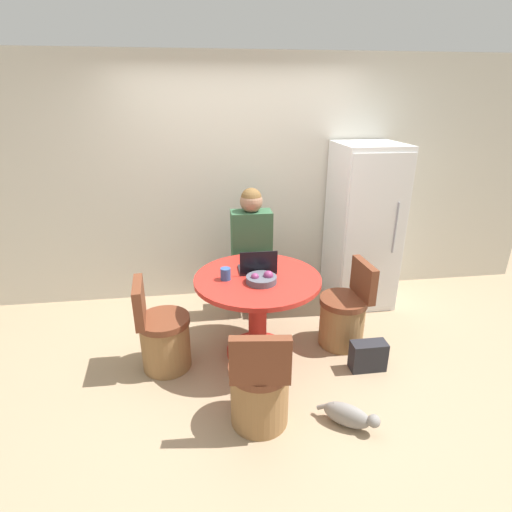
{
  "coord_description": "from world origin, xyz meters",
  "views": [
    {
      "loc": [
        -0.4,
        -2.84,
        2.19
      ],
      "look_at": [
        0.03,
        0.27,
        0.92
      ],
      "focal_mm": 28.0,
      "sensor_mm": 36.0,
      "label": 1
    }
  ],
  "objects_px": {
    "dining_table": "(258,302)",
    "person_seated": "(251,246)",
    "chair_left_side": "(163,338)",
    "chair_near_camera": "(260,390)",
    "handbag": "(368,356)",
    "refrigerator": "(363,226)",
    "chair_right_side": "(344,317)",
    "cat": "(349,415)",
    "laptop": "(258,267)",
    "fruit_bowl": "(262,279)"
  },
  "relations": [
    {
      "from": "chair_near_camera",
      "to": "cat",
      "type": "xyz_separation_m",
      "value": [
        0.62,
        -0.12,
        -0.19
      ]
    },
    {
      "from": "chair_left_side",
      "to": "chair_near_camera",
      "type": "distance_m",
      "value": 1.03
    },
    {
      "from": "dining_table",
      "to": "cat",
      "type": "height_order",
      "value": "dining_table"
    },
    {
      "from": "chair_right_side",
      "to": "fruit_bowl",
      "type": "bearing_deg",
      "value": -82.05
    },
    {
      "from": "chair_near_camera",
      "to": "laptop",
      "type": "relative_size",
      "value": 2.55
    },
    {
      "from": "chair_right_side",
      "to": "laptop",
      "type": "relative_size",
      "value": 2.55
    },
    {
      "from": "person_seated",
      "to": "laptop",
      "type": "distance_m",
      "value": 0.66
    },
    {
      "from": "chair_left_side",
      "to": "handbag",
      "type": "bearing_deg",
      "value": -104.18
    },
    {
      "from": "person_seated",
      "to": "chair_near_camera",
      "type": "bearing_deg",
      "value": 84.93
    },
    {
      "from": "handbag",
      "to": "cat",
      "type": "bearing_deg",
      "value": -122.96
    },
    {
      "from": "dining_table",
      "to": "chair_right_side",
      "type": "height_order",
      "value": "chair_right_side"
    },
    {
      "from": "laptop",
      "to": "fruit_bowl",
      "type": "bearing_deg",
      "value": 91.46
    },
    {
      "from": "dining_table",
      "to": "person_seated",
      "type": "xyz_separation_m",
      "value": [
        0.04,
        0.76,
        0.24
      ]
    },
    {
      "from": "chair_left_side",
      "to": "fruit_bowl",
      "type": "relative_size",
      "value": 3.24
    },
    {
      "from": "refrigerator",
      "to": "chair_right_side",
      "type": "distance_m",
      "value": 1.12
    },
    {
      "from": "chair_near_camera",
      "to": "handbag",
      "type": "height_order",
      "value": "chair_near_camera"
    },
    {
      "from": "cat",
      "to": "dining_table",
      "type": "bearing_deg",
      "value": 154.55
    },
    {
      "from": "chair_left_side",
      "to": "cat",
      "type": "bearing_deg",
      "value": -128.0
    },
    {
      "from": "dining_table",
      "to": "handbag",
      "type": "distance_m",
      "value": 1.04
    },
    {
      "from": "chair_right_side",
      "to": "chair_left_side",
      "type": "height_order",
      "value": "same"
    },
    {
      "from": "fruit_bowl",
      "to": "cat",
      "type": "xyz_separation_m",
      "value": [
        0.5,
        -0.83,
        -0.71
      ]
    },
    {
      "from": "dining_table",
      "to": "handbag",
      "type": "xyz_separation_m",
      "value": [
        0.9,
        -0.35,
        -0.4
      ]
    },
    {
      "from": "fruit_bowl",
      "to": "cat",
      "type": "relative_size",
      "value": 0.65
    },
    {
      "from": "chair_left_side",
      "to": "chair_near_camera",
      "type": "xyz_separation_m",
      "value": [
        0.72,
        -0.74,
        0.0
      ]
    },
    {
      "from": "chair_right_side",
      "to": "cat",
      "type": "bearing_deg",
      "value": -20.81
    },
    {
      "from": "person_seated",
      "to": "handbag",
      "type": "bearing_deg",
      "value": 127.89
    },
    {
      "from": "person_seated",
      "to": "fruit_bowl",
      "type": "height_order",
      "value": "person_seated"
    },
    {
      "from": "refrigerator",
      "to": "handbag",
      "type": "distance_m",
      "value": 1.5
    },
    {
      "from": "refrigerator",
      "to": "cat",
      "type": "height_order",
      "value": "refrigerator"
    },
    {
      "from": "person_seated",
      "to": "laptop",
      "type": "height_order",
      "value": "person_seated"
    },
    {
      "from": "person_seated",
      "to": "handbag",
      "type": "distance_m",
      "value": 1.54
    },
    {
      "from": "person_seated",
      "to": "laptop",
      "type": "relative_size",
      "value": 4.29
    },
    {
      "from": "dining_table",
      "to": "person_seated",
      "type": "height_order",
      "value": "person_seated"
    },
    {
      "from": "refrigerator",
      "to": "fruit_bowl",
      "type": "bearing_deg",
      "value": -141.11
    },
    {
      "from": "handbag",
      "to": "fruit_bowl",
      "type": "bearing_deg",
      "value": 164.97
    },
    {
      "from": "chair_near_camera",
      "to": "refrigerator",
      "type": "bearing_deg",
      "value": -121.66
    },
    {
      "from": "chair_left_side",
      "to": "laptop",
      "type": "xyz_separation_m",
      "value": [
        0.83,
        0.17,
        0.53
      ]
    },
    {
      "from": "chair_left_side",
      "to": "handbag",
      "type": "height_order",
      "value": "chair_left_side"
    },
    {
      "from": "dining_table",
      "to": "chair_near_camera",
      "type": "height_order",
      "value": "chair_near_camera"
    },
    {
      "from": "laptop",
      "to": "handbag",
      "type": "relative_size",
      "value": 1.06
    },
    {
      "from": "dining_table",
      "to": "chair_near_camera",
      "type": "distance_m",
      "value": 0.86
    },
    {
      "from": "chair_right_side",
      "to": "refrigerator",
      "type": "bearing_deg",
      "value": 147.59
    },
    {
      "from": "fruit_bowl",
      "to": "handbag",
      "type": "relative_size",
      "value": 0.84
    },
    {
      "from": "refrigerator",
      "to": "person_seated",
      "type": "relative_size",
      "value": 1.28
    },
    {
      "from": "chair_left_side",
      "to": "laptop",
      "type": "bearing_deg",
      "value": -83.13
    },
    {
      "from": "chair_left_side",
      "to": "cat",
      "type": "distance_m",
      "value": 1.6
    },
    {
      "from": "dining_table",
      "to": "cat",
      "type": "distance_m",
      "value": 1.16
    },
    {
      "from": "chair_left_side",
      "to": "person_seated",
      "type": "xyz_separation_m",
      "value": [
        0.86,
        0.83,
        0.48
      ]
    },
    {
      "from": "chair_near_camera",
      "to": "person_seated",
      "type": "xyz_separation_m",
      "value": [
        0.14,
        1.57,
        0.48
      ]
    },
    {
      "from": "handbag",
      "to": "person_seated",
      "type": "bearing_deg",
      "value": 127.89
    }
  ]
}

